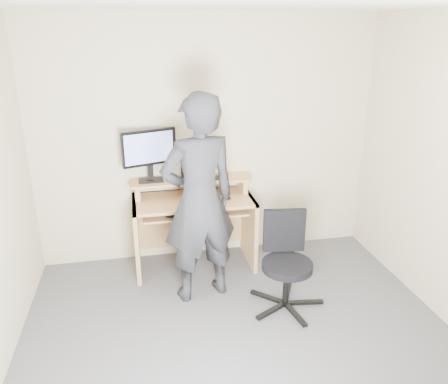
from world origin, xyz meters
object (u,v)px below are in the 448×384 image
object	(u,v)px
office_chair	(286,258)
person	(199,201)
desk	(193,214)
monitor	(149,151)

from	to	relation	value
office_chair	person	world-z (taller)	person
desk	office_chair	size ratio (longest dim) A/B	1.43
office_chair	monitor	bearing A→B (deg)	145.69
monitor	desk	bearing A→B (deg)	-29.39
monitor	office_chair	distance (m)	1.66
desk	person	xyz separation A→B (m)	(-0.02, -0.62, 0.39)
desk	office_chair	bearing A→B (deg)	-52.43
desk	office_chair	world-z (taller)	desk
desk	person	bearing A→B (deg)	-91.46
monitor	person	distance (m)	0.84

